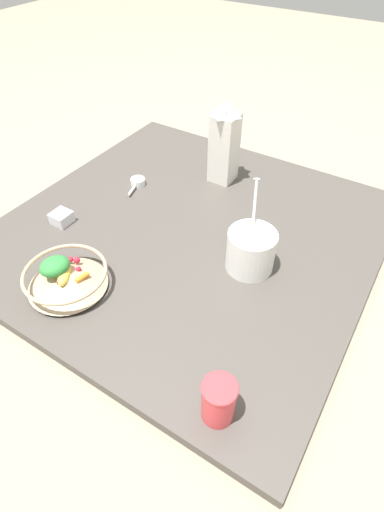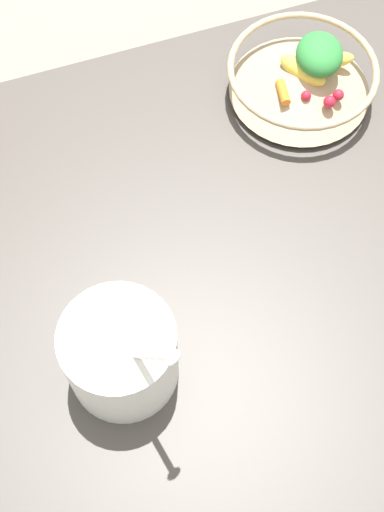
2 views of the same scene
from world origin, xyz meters
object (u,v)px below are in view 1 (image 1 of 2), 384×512
at_px(milk_carton, 224,142).
at_px(yogurt_tub, 251,249).
at_px(fruit_bowl, 65,277).
at_px(drinking_cup, 219,400).
at_px(spice_jar, 62,218).

relative_size(milk_carton, yogurt_tub, 1.22).
bearing_deg(fruit_bowl, yogurt_tub, 41.43).
distance_m(milk_carton, yogurt_tub, 0.46).
relative_size(fruit_bowl, milk_carton, 0.77).
distance_m(fruit_bowl, milk_carton, 0.70).
distance_m(fruit_bowl, yogurt_tub, 0.50).
xyz_separation_m(fruit_bowl, yogurt_tub, (0.38, 0.33, 0.03)).
bearing_deg(fruit_bowl, drinking_cup, -9.87).
relative_size(yogurt_tub, spice_jar, 4.06).
height_order(fruit_bowl, drinking_cup, drinking_cup).
relative_size(fruit_bowl, drinking_cup, 2.02).
height_order(fruit_bowl, spice_jar, fruit_bowl).
distance_m(yogurt_tub, spice_jar, 0.61).
height_order(milk_carton, spice_jar, milk_carton).
bearing_deg(yogurt_tub, milk_carton, 128.66).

